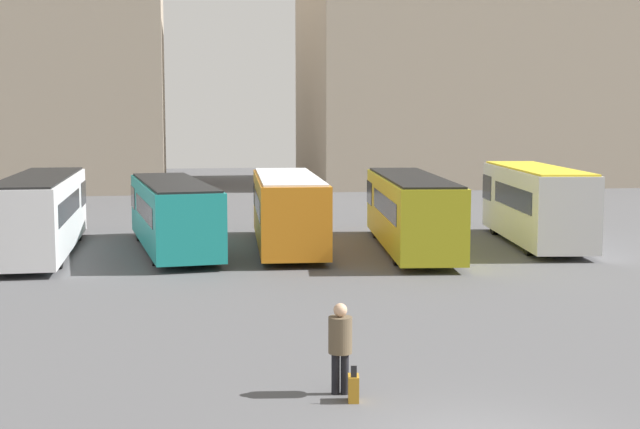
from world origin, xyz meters
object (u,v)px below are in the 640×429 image
at_px(bus_3, 410,210).
at_px(traveler, 340,340).
at_px(bus_0, 41,211).
at_px(bus_1, 173,213).
at_px(bus_2, 288,209).
at_px(suitcase, 353,388).
at_px(bus_4, 535,202).

relative_size(bus_3, traveler, 6.51).
distance_m(bus_0, bus_1, 5.20).
height_order(bus_0, bus_2, bus_0).
distance_m(bus_3, suitcase, 19.87).
height_order(bus_3, suitcase, bus_3).
bearing_deg(bus_2, suitcase, -179.97).
xyz_separation_m(bus_0, bus_4, (20.58, -0.56, 0.09)).
distance_m(bus_1, bus_3, 9.73).
height_order(bus_1, bus_4, bus_4).
bearing_deg(bus_0, bus_2, -91.37).
relative_size(bus_0, bus_3, 0.99).
bearing_deg(traveler, suitcase, -151.06).
height_order(bus_4, traveler, bus_4).
bearing_deg(traveler, bus_4, -22.89).
bearing_deg(traveler, bus_2, 5.24).
relative_size(bus_1, bus_4, 1.08).
bearing_deg(suitcase, bus_4, -21.87).
xyz_separation_m(bus_4, suitcase, (-11.91, -19.63, -1.53)).
height_order(bus_2, bus_3, same).
xyz_separation_m(bus_0, bus_1, (5.19, -0.09, -0.14)).
relative_size(traveler, suitcase, 2.48).
bearing_deg(bus_1, bus_2, -97.57).
xyz_separation_m(bus_1, traveler, (3.30, -19.61, -0.48)).
height_order(traveler, suitcase, traveler).
height_order(bus_4, suitcase, bus_4).
bearing_deg(suitcase, traveler, 28.94).
bearing_deg(bus_3, traveler, 167.58).
distance_m(bus_1, bus_4, 15.39).
relative_size(bus_0, suitcase, 15.93).
xyz_separation_m(bus_2, bus_3, (4.93, -1.22, 0.01)).
bearing_deg(suitcase, bus_3, -8.78).
relative_size(bus_0, bus_1, 1.07).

